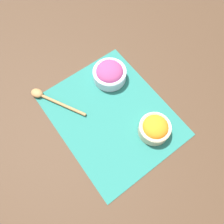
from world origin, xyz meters
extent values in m
plane|color=#422D1E|center=(0.00, 0.00, 0.00)|extent=(3.00, 3.00, 0.00)
cube|color=#236B60|center=(0.00, 0.00, 0.00)|extent=(0.50, 0.41, 0.00)
cylinder|color=silver|center=(-0.14, 0.09, 0.03)|extent=(0.14, 0.14, 0.05)
torus|color=silver|center=(-0.14, 0.09, 0.05)|extent=(0.13, 0.13, 0.01)
ellipsoid|color=#93386B|center=(-0.14, 0.09, 0.05)|extent=(0.11, 0.11, 0.05)
cylinder|color=beige|center=(0.15, 0.09, 0.03)|extent=(0.12, 0.12, 0.05)
torus|color=beige|center=(0.15, 0.09, 0.05)|extent=(0.11, 0.11, 0.01)
ellipsoid|color=orange|center=(0.15, 0.09, 0.05)|extent=(0.09, 0.09, 0.05)
cylinder|color=#9E7042|center=(-0.15, -0.13, 0.01)|extent=(0.19, 0.11, 0.01)
ellipsoid|color=#9E7042|center=(-0.25, -0.19, 0.01)|extent=(0.06, 0.06, 0.02)
camera|label=1|loc=(0.27, -0.20, 0.79)|focal=35.00mm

